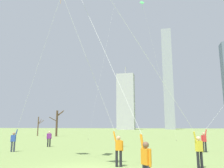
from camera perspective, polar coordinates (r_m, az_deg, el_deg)
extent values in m
cylinder|color=black|center=(12.85, 2.21, -18.28)|extent=(0.14, 0.14, 0.85)
cylinder|color=black|center=(12.82, 1.18, -18.31)|extent=(0.14, 0.14, 0.85)
cube|color=orange|center=(12.76, 1.68, -15.20)|extent=(0.39, 0.30, 0.54)
sphere|color=tan|center=(12.73, 1.67, -13.45)|extent=(0.22, 0.22, 0.22)
cylinder|color=orange|center=(12.79, 2.65, -15.33)|extent=(0.09, 0.09, 0.55)
cylinder|color=orange|center=(12.70, 0.70, -13.09)|extent=(0.22, 0.15, 0.56)
cylinder|color=black|center=(21.01, 22.06, -14.52)|extent=(0.14, 0.14, 0.85)
cylinder|color=black|center=(21.13, 22.58, -14.46)|extent=(0.14, 0.14, 0.85)
cube|color=red|center=(21.02, 22.19, -12.61)|extent=(0.39, 0.32, 0.54)
sphere|color=tan|center=(21.01, 22.11, -11.55)|extent=(0.22, 0.22, 0.22)
cylinder|color=red|center=(20.91, 21.70, -12.75)|extent=(0.09, 0.09, 0.55)
cylinder|color=red|center=(21.12, 22.59, -11.28)|extent=(0.22, 0.16, 0.56)
cube|color=orange|center=(8.27, 8.60, -17.64)|extent=(0.38, 0.39, 0.54)
sphere|color=brown|center=(8.23, 8.52, -14.95)|extent=(0.22, 0.22, 0.22)
cylinder|color=orange|center=(8.11, 9.57, -17.99)|extent=(0.09, 0.09, 0.55)
cylinder|color=orange|center=(8.39, 7.59, -14.32)|extent=(0.20, 0.21, 0.56)
cylinder|color=silver|center=(12.01, -4.65, 14.18)|extent=(5.09, 4.12, 10.66)
cylinder|color=#33384C|center=(21.62, -24.01, -14.25)|extent=(0.14, 0.14, 0.85)
cylinder|color=#33384C|center=(21.53, -23.45, -14.31)|extent=(0.14, 0.14, 0.85)
cube|color=#2D4CA5|center=(21.53, -23.59, -12.44)|extent=(0.38, 0.27, 0.54)
sphere|color=#9E7051|center=(21.52, -23.51, -11.41)|extent=(0.22, 0.22, 0.22)
cylinder|color=#2D4CA5|center=(21.62, -24.12, -12.48)|extent=(0.09, 0.09, 0.55)
cylinder|color=#2D4CA5|center=(21.43, -22.97, -11.23)|extent=(0.22, 0.13, 0.56)
cylinder|color=silver|center=(21.23, -15.34, 13.29)|extent=(5.84, 0.93, 17.51)
cylinder|color=black|center=(13.24, 21.67, -17.35)|extent=(0.14, 0.14, 0.85)
cylinder|color=black|center=(13.10, 20.91, -17.48)|extent=(0.14, 0.14, 0.85)
cube|color=yellow|center=(13.10, 21.08, -14.40)|extent=(0.39, 0.35, 0.54)
sphere|color=beige|center=(13.07, 20.97, -12.70)|extent=(0.22, 0.22, 0.22)
cylinder|color=yellow|center=(13.24, 21.80, -14.45)|extent=(0.09, 0.09, 0.55)
cylinder|color=yellow|center=(12.93, 20.22, -12.41)|extent=(0.22, 0.19, 0.56)
cylinder|color=silver|center=(12.14, 5.15, 12.48)|extent=(5.99, 3.50, 10.11)
cylinder|color=black|center=(25.31, -15.90, -14.07)|extent=(0.14, 0.14, 0.85)
cylinder|color=black|center=(25.35, -15.40, -14.09)|extent=(0.14, 0.14, 0.85)
cube|color=purple|center=(25.29, -15.57, -12.51)|extent=(0.39, 0.37, 0.54)
sphere|color=beige|center=(25.28, -15.53, -11.63)|extent=(0.22, 0.22, 0.22)
cylinder|color=purple|center=(25.25, -16.05, -12.56)|extent=(0.09, 0.09, 0.55)
cylinder|color=purple|center=(25.33, -15.10, -12.60)|extent=(0.09, 0.09, 0.55)
cylinder|color=silver|center=(42.41, -2.04, 6.52)|extent=(3.41, 6.49, 29.10)
cylinder|color=#3F3833|center=(38.00, -6.03, -13.67)|extent=(0.10, 0.10, 0.08)
cube|color=green|center=(39.23, 7.56, 19.71)|extent=(0.79, 0.25, 0.75)
cylinder|color=black|center=(39.23, 7.56, 19.71)|extent=(0.13, 0.23, 0.47)
cylinder|color=green|center=(38.71, 7.68, 18.76)|extent=(0.02, 0.02, 1.09)
cylinder|color=silver|center=(36.06, 11.67, 3.80)|extent=(4.44, 2.31, 21.82)
cylinder|color=#3F3833|center=(36.22, 15.98, -13.49)|extent=(0.10, 0.10, 0.08)
cylinder|color=brown|center=(53.34, -18.17, -10.11)|extent=(0.24, 0.24, 4.15)
cylinder|color=brown|center=(53.96, -17.74, -9.03)|extent=(0.14, 1.46, 1.33)
cylinder|color=brown|center=(53.25, -17.49, -9.19)|extent=(1.20, 0.55, 0.98)
cylinder|color=brown|center=(53.94, -17.84, -9.07)|extent=(0.30, 1.33, 0.47)
cylinder|color=#4C3828|center=(49.83, -13.78, -9.61)|extent=(0.41, 0.41, 5.39)
cylinder|color=#4C3828|center=(50.29, -12.87, -7.14)|extent=(1.11, 1.51, 1.29)
cylinder|color=#4C3828|center=(49.68, -12.95, -7.40)|extent=(1.40, 0.31, 1.17)
cylinder|color=#4C3828|center=(49.48, -14.64, -8.59)|extent=(1.21, 1.48, 0.91)
cube|color=#9EA3AD|center=(152.99, 13.91, 1.49)|extent=(6.38, 6.74, 66.41)
cube|color=#B2B2B7|center=(137.40, 3.50, -4.39)|extent=(10.45, 6.31, 33.61)
cylinder|color=#99999E|center=(140.75, 3.41, 3.41)|extent=(0.80, 0.80, 4.81)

